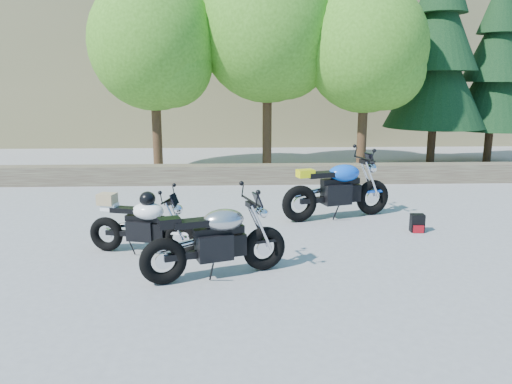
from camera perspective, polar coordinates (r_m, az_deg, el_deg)
ground at (r=8.20m, az=-1.13°, el=-6.65°), size 90.00×90.00×0.00m
stone_wall at (r=13.47m, az=-1.61°, el=2.04°), size 22.00×0.55×0.50m
hillside at (r=36.20m, az=2.92°, el=20.09°), size 80.00×30.00×15.00m
tree_decid_left at (r=15.08m, az=-11.26°, el=15.84°), size 3.67×3.67×5.62m
tree_decid_mid at (r=15.38m, az=1.75°, el=17.51°), size 4.08×4.08×6.24m
tree_decid_right at (r=15.20m, az=12.88°, el=15.23°), size 3.54×3.54×5.41m
conifer_near at (r=17.19m, az=20.13°, el=15.05°), size 3.17×3.17×7.06m
conifer_far at (r=18.63m, az=25.76°, el=13.07°), size 2.82×2.82×6.27m
silver_bike at (r=6.99m, az=-4.55°, el=-5.64°), size 2.06×0.92×1.07m
white_bike at (r=8.09m, az=-12.91°, el=-3.51°), size 1.82×0.70×1.02m
blue_bike at (r=10.08m, az=9.36°, el=0.25°), size 2.32×0.97×1.19m
backpack at (r=9.59m, az=17.95°, el=-3.42°), size 0.25×0.22×0.33m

